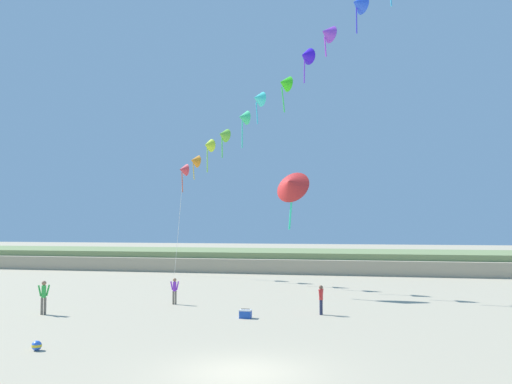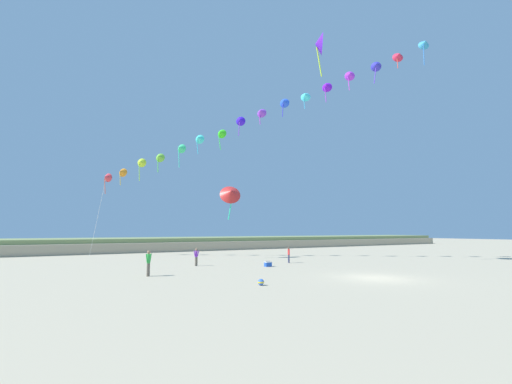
{
  "view_description": "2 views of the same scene",
  "coord_description": "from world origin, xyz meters",
  "px_view_note": "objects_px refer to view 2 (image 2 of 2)",
  "views": [
    {
      "loc": [
        4.07,
        -16.58,
        4.54
      ],
      "look_at": [
        -1.54,
        9.23,
        6.2
      ],
      "focal_mm": 38.0,
      "sensor_mm": 36.0,
      "label": 1
    },
    {
      "loc": [
        -18.29,
        -15.51,
        3.06
      ],
      "look_at": [
        -1.05,
        13.56,
        6.9
      ],
      "focal_mm": 24.0,
      "sensor_mm": 36.0,
      "label": 2
    }
  ],
  "objects_px": {
    "person_near_right": "(289,254)",
    "beach_cooler": "(268,264)",
    "person_near_left": "(149,261)",
    "large_kite_mid_trail": "(231,193)",
    "beach_ball": "(261,282)",
    "large_kite_low_lead": "(319,44)",
    "person_mid_center": "(196,256)"
  },
  "relations": [
    {
      "from": "person_near_left",
      "to": "person_near_right",
      "type": "relative_size",
      "value": 1.15
    },
    {
      "from": "large_kite_mid_trail",
      "to": "person_mid_center",
      "type": "bearing_deg",
      "value": -137.69
    },
    {
      "from": "person_mid_center",
      "to": "beach_cooler",
      "type": "relative_size",
      "value": 2.62
    },
    {
      "from": "large_kite_mid_trail",
      "to": "beach_cooler",
      "type": "xyz_separation_m",
      "value": [
        -0.9,
        -9.16,
        -7.08
      ]
    },
    {
      "from": "person_near_right",
      "to": "beach_ball",
      "type": "bearing_deg",
      "value": -132.62
    },
    {
      "from": "person_mid_center",
      "to": "beach_cooler",
      "type": "distance_m",
      "value": 6.34
    },
    {
      "from": "person_near_right",
      "to": "beach_cooler",
      "type": "bearing_deg",
      "value": -152.76
    },
    {
      "from": "person_near_right",
      "to": "person_mid_center",
      "type": "relative_size",
      "value": 0.99
    },
    {
      "from": "person_near_right",
      "to": "large_kite_low_lead",
      "type": "relative_size",
      "value": 0.33
    },
    {
      "from": "person_near_left",
      "to": "large_kite_mid_trail",
      "type": "height_order",
      "value": "large_kite_mid_trail"
    },
    {
      "from": "person_mid_center",
      "to": "beach_ball",
      "type": "height_order",
      "value": "person_mid_center"
    },
    {
      "from": "large_kite_mid_trail",
      "to": "beach_cooler",
      "type": "distance_m",
      "value": 11.61
    },
    {
      "from": "beach_cooler",
      "to": "large_kite_low_lead",
      "type": "bearing_deg",
      "value": -3.2
    },
    {
      "from": "large_kite_mid_trail",
      "to": "beach_cooler",
      "type": "height_order",
      "value": "large_kite_mid_trail"
    },
    {
      "from": "person_near_right",
      "to": "person_near_left",
      "type": "bearing_deg",
      "value": -167.91
    },
    {
      "from": "large_kite_low_lead",
      "to": "beach_ball",
      "type": "relative_size",
      "value": 12.7
    },
    {
      "from": "person_near_left",
      "to": "person_near_right",
      "type": "distance_m",
      "value": 14.24
    },
    {
      "from": "beach_cooler",
      "to": "person_near_left",
      "type": "bearing_deg",
      "value": -173.63
    },
    {
      "from": "beach_ball",
      "to": "person_near_left",
      "type": "bearing_deg",
      "value": 122.19
    },
    {
      "from": "beach_cooler",
      "to": "beach_ball",
      "type": "relative_size",
      "value": 1.59
    },
    {
      "from": "person_near_right",
      "to": "beach_cooler",
      "type": "distance_m",
      "value": 4.04
    },
    {
      "from": "large_kite_mid_trail",
      "to": "beach_ball",
      "type": "distance_m",
      "value": 20.08
    },
    {
      "from": "person_near_right",
      "to": "beach_ball",
      "type": "height_order",
      "value": "person_near_right"
    },
    {
      "from": "person_near_left",
      "to": "large_kite_mid_trail",
      "type": "distance_m",
      "value": 16.53
    },
    {
      "from": "person_near_right",
      "to": "large_kite_mid_trail",
      "type": "height_order",
      "value": "large_kite_mid_trail"
    },
    {
      "from": "person_mid_center",
      "to": "large_kite_mid_trail",
      "type": "relative_size",
      "value": 0.36
    },
    {
      "from": "person_near_left",
      "to": "beach_cooler",
      "type": "relative_size",
      "value": 2.99
    },
    {
      "from": "large_kite_mid_trail",
      "to": "beach_ball",
      "type": "height_order",
      "value": "large_kite_mid_trail"
    },
    {
      "from": "person_near_right",
      "to": "large_kite_low_lead",
      "type": "height_order",
      "value": "large_kite_low_lead"
    },
    {
      "from": "person_near_right",
      "to": "large_kite_mid_trail",
      "type": "xyz_separation_m",
      "value": [
        -2.65,
        7.33,
        6.43
      ]
    },
    {
      "from": "person_mid_center",
      "to": "beach_cooler",
      "type": "xyz_separation_m",
      "value": [
        5.11,
        -3.69,
        -0.66
      ]
    },
    {
      "from": "person_near_right",
      "to": "beach_ball",
      "type": "relative_size",
      "value": 4.13
    }
  ]
}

